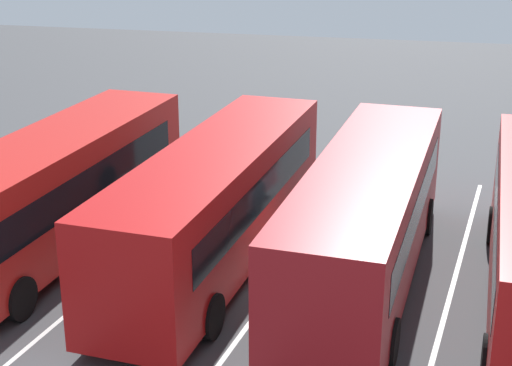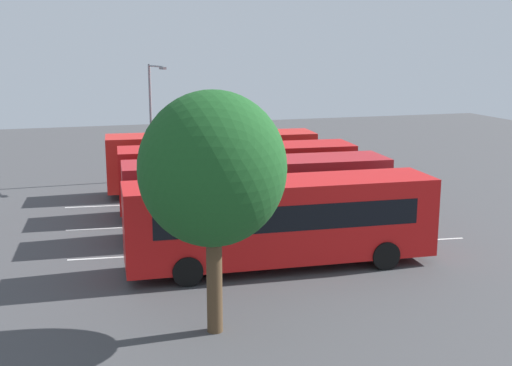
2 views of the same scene
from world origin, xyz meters
name	(u,v)px [view 1 (image 1 of 2)]	position (x,y,z in m)	size (l,w,h in m)	color
ground_plane	(288,271)	(0.00, 0.00, 0.00)	(75.19, 75.19, 0.00)	#424244
bus_center_left	(367,215)	(-0.07, -1.97, 1.77)	(11.33, 3.22, 3.20)	#AD191E
bus_center_right	(218,200)	(0.11, 1.86, 1.77)	(11.34, 3.32, 3.20)	red
bus_far_right	(55,189)	(-0.13, 6.33, 1.77)	(11.34, 3.30, 3.20)	red
pedestrian	(146,135)	(7.57, 6.77, 1.05)	(0.37, 0.37, 1.78)	#232833
lane_stripe_outer_left	(452,288)	(0.00, -4.14, 0.00)	(16.00, 0.12, 0.01)	silver
lane_stripe_inner_left	(288,271)	(0.00, 0.00, 0.00)	(16.00, 0.12, 0.01)	silver
lane_stripe_inner_right	(137,255)	(0.00, 4.14, 0.00)	(16.00, 0.12, 0.01)	silver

